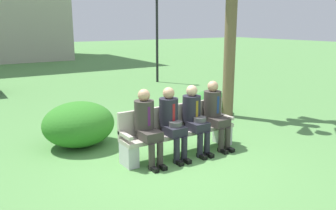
% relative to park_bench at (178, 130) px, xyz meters
% --- Properties ---
extents(ground_plane, '(80.00, 80.00, 0.00)m').
position_rel_park_bench_xyz_m(ground_plane, '(-0.33, -0.35, -0.44)').
color(ground_plane, '#548A47').
extents(park_bench, '(2.30, 0.44, 0.90)m').
position_rel_park_bench_xyz_m(park_bench, '(0.00, 0.00, 0.00)').
color(park_bench, '#B7AD9E').
rests_on(park_bench, ground).
extents(seated_man_leftmost, '(0.34, 0.72, 1.30)m').
position_rel_park_bench_xyz_m(seated_man_leftmost, '(-0.73, -0.13, 0.29)').
color(seated_man_leftmost, '#38332D').
rests_on(seated_man_leftmost, ground).
extents(seated_man_centerleft, '(0.34, 0.72, 1.28)m').
position_rel_park_bench_xyz_m(seated_man_centerleft, '(-0.23, -0.14, 0.28)').
color(seated_man_centerleft, '#23232D').
rests_on(seated_man_centerleft, ground).
extents(seated_man_centerright, '(0.34, 0.72, 1.27)m').
position_rel_park_bench_xyz_m(seated_man_centerright, '(0.28, -0.14, 0.27)').
color(seated_man_centerright, '#23232D').
rests_on(seated_man_centerright, ground).
extents(seated_man_rightmost, '(0.34, 0.72, 1.30)m').
position_rel_park_bench_xyz_m(seated_man_rightmost, '(0.78, -0.13, 0.29)').
color(seated_man_rightmost, '#38332D').
rests_on(seated_man_rightmost, ground).
extents(shrub_near_bench, '(0.99, 0.91, 0.62)m').
position_rel_park_bench_xyz_m(shrub_near_bench, '(2.41, 1.97, -0.13)').
color(shrub_near_bench, '#367C33').
rests_on(shrub_near_bench, ground).
extents(shrub_mid_lawn, '(1.41, 1.29, 0.88)m').
position_rel_park_bench_xyz_m(shrub_mid_lawn, '(-1.42, 1.38, 0.00)').
color(shrub_mid_lawn, '#2F7924').
rests_on(shrub_mid_lawn, ground).
extents(street_lamp, '(0.24, 0.24, 3.52)m').
position_rel_park_bench_xyz_m(street_lamp, '(3.85, 7.09, 1.72)').
color(street_lamp, black).
rests_on(street_lamp, ground).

